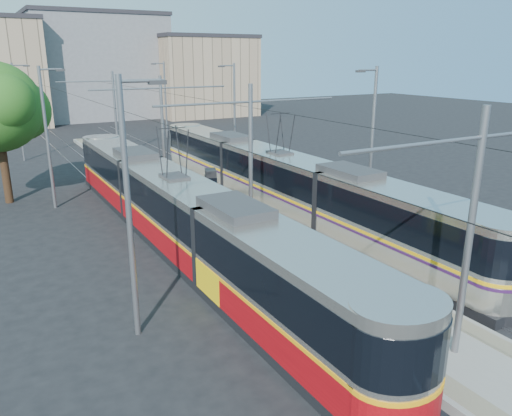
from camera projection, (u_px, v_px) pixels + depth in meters
ground at (361, 304)px, 17.79m from camera, size 160.00×160.00×0.00m
platform at (182, 192)px, 31.85m from camera, size 4.00×50.00×0.30m
tactile_strip_left at (160, 193)px, 31.12m from camera, size 0.70×50.00×0.01m
tactile_strip_right at (203, 187)px, 32.50m from camera, size 0.70×50.00×0.01m
rails at (182, 194)px, 31.89m from camera, size 8.71×70.00×0.03m
track_arrow at (334, 380)px, 13.59m from camera, size 1.20×5.00×0.01m
tram_left at (176, 211)px, 22.67m from camera, size 2.43×29.26×5.50m
tram_right at (279, 179)px, 28.19m from camera, size 2.43×29.80×5.50m
catenary at (197, 129)px, 28.22m from camera, size 9.20×70.00×7.00m
street_lamps at (157, 122)px, 34.00m from camera, size 15.18×38.22×8.00m
shelter at (211, 188)px, 27.71m from camera, size 0.93×1.16×2.22m
tree at (2, 108)px, 28.94m from camera, size 5.70×5.27×8.27m
building_centre at (96, 66)px, 71.66m from camera, size 18.36×14.28×14.41m
building_right at (203, 76)px, 73.78m from camera, size 14.28×10.20×11.55m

